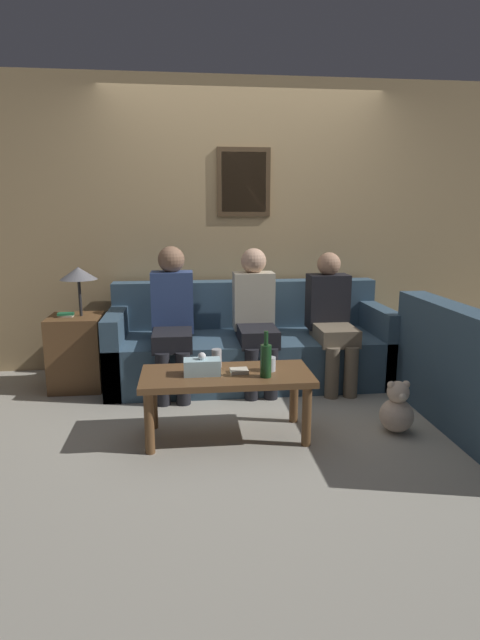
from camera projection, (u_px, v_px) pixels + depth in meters
The scene contains 14 objects.
ground_plane at pixel (258, 400), 3.90m from camera, with size 16.00×16.00×0.00m, color #ADA899.
wall_back at pixel (243, 227), 4.59m from camera, with size 9.00×0.08×2.60m.
couch_main at pixel (249, 347), 4.35m from camera, with size 2.37×0.88×0.83m.
coffee_table at pixel (227, 383), 3.19m from camera, with size 1.09×0.49×0.43m.
side_table_with_lamp at pixel (77, 346), 4.11m from camera, with size 0.42×0.42×1.01m.
wine_bottle at pixel (266, 360), 3.08m from camera, with size 0.07×0.07×0.29m.
drinking_glass at pixel (270, 364), 3.22m from camera, with size 0.08×0.08×0.09m.
book_stack at pixel (239, 371), 3.18m from camera, with size 0.12×0.10×0.02m.
soda_can at pixel (217, 358), 3.29m from camera, with size 0.07×0.07×0.12m.
tissue_box at pixel (202, 366), 3.14m from camera, with size 0.23×0.12×0.15m.
person_left at pixel (172, 315), 4.02m from camera, with size 0.34×0.64×1.17m.
person_middle at pixel (255, 314), 4.14m from camera, with size 0.34×0.64×1.14m.
person_right at pixel (331, 315), 4.16m from camera, with size 0.34×0.63×1.11m.
teddy_bear at pixel (397, 410), 3.31m from camera, with size 0.23×0.23×0.35m.
Camera 1 is at (-0.54, -3.64, 1.43)m, focal length 28.00 mm.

